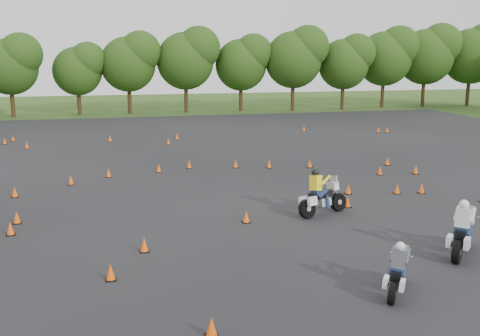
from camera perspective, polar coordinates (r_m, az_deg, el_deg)
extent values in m
plane|color=#2D5119|center=(20.99, 2.61, -5.40)|extent=(140.00, 140.00, 0.00)
plane|color=black|center=(26.59, -1.03, -1.66)|extent=(62.00, 62.00, 0.00)
cone|color=#FF5B0A|center=(27.59, -17.61, -1.24)|extent=(0.26, 0.26, 0.45)
cone|color=#FF5B0A|center=(40.81, -6.74, 3.36)|extent=(0.26, 0.26, 0.45)
cone|color=#FF5B0A|center=(30.57, 7.45, 0.47)|extent=(0.26, 0.26, 0.45)
cone|color=#FF5B0A|center=(28.70, -13.85, -0.53)|extent=(0.26, 0.26, 0.45)
cone|color=#FF5B0A|center=(20.68, -23.29, -5.99)|extent=(0.26, 0.26, 0.45)
cone|color=#FF5B0A|center=(15.81, -13.64, -10.78)|extent=(0.26, 0.26, 0.45)
cone|color=#FF5B0A|center=(22.87, 11.39, -3.57)|extent=(0.26, 0.26, 0.45)
cone|color=#FF5B0A|center=(45.22, 6.82, 4.19)|extent=(0.26, 0.26, 0.45)
cone|color=#FF5B0A|center=(25.03, 11.47, -2.23)|extent=(0.26, 0.26, 0.45)
cone|color=#FF5B0A|center=(29.44, 14.71, -0.27)|extent=(0.26, 0.26, 0.45)
cone|color=#FF5B0A|center=(39.26, -21.79, 2.25)|extent=(0.26, 0.26, 0.45)
cone|color=#FF5B0A|center=(21.98, -22.70, -4.91)|extent=(0.26, 0.26, 0.45)
cone|color=#FF5B0A|center=(43.09, -23.05, 2.94)|extent=(0.26, 0.26, 0.45)
cone|color=#FF5B0A|center=(45.64, 14.54, 3.96)|extent=(0.26, 0.26, 0.45)
cone|color=#FF5B0A|center=(22.75, 7.56, -3.52)|extent=(0.26, 0.26, 0.45)
cone|color=#FF5B0A|center=(40.62, -13.70, 3.06)|extent=(0.26, 0.26, 0.45)
cone|color=#FF5B0A|center=(30.22, 18.23, -0.17)|extent=(0.26, 0.26, 0.45)
cone|color=#FF5B0A|center=(17.74, -10.18, -8.10)|extent=(0.26, 0.26, 0.45)
cone|color=#FF5B0A|center=(30.24, -5.46, 0.39)|extent=(0.26, 0.26, 0.45)
cone|color=#FF5B0A|center=(25.63, 16.42, -2.15)|extent=(0.26, 0.26, 0.45)
cone|color=#FF5B0A|center=(12.58, -3.05, -16.65)|extent=(0.26, 0.26, 0.45)
cone|color=#FF5B0A|center=(45.82, 15.41, 3.94)|extent=(0.26, 0.26, 0.45)
cone|color=#FF5B0A|center=(41.90, -23.81, 2.64)|extent=(0.26, 0.26, 0.45)
cone|color=#FF5B0A|center=(38.41, -7.65, 2.80)|extent=(0.26, 0.26, 0.45)
cone|color=#FF5B0A|center=(32.12, 15.46, 0.69)|extent=(0.26, 0.26, 0.45)
cone|color=#FF5B0A|center=(20.39, 0.67, -5.23)|extent=(0.26, 0.26, 0.45)
cone|color=#FF5B0A|center=(26.04, -22.91, -2.40)|extent=(0.26, 0.26, 0.45)
cone|color=#FF5B0A|center=(30.24, 3.12, 0.43)|extent=(0.26, 0.26, 0.45)
cone|color=#FF5B0A|center=(30.27, -0.48, 0.46)|extent=(0.26, 0.26, 0.45)
cone|color=#FF5B0A|center=(26.04, 18.81, -2.08)|extent=(0.26, 0.26, 0.45)
cone|color=#FF5B0A|center=(29.42, -8.67, -0.02)|extent=(0.26, 0.26, 0.45)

